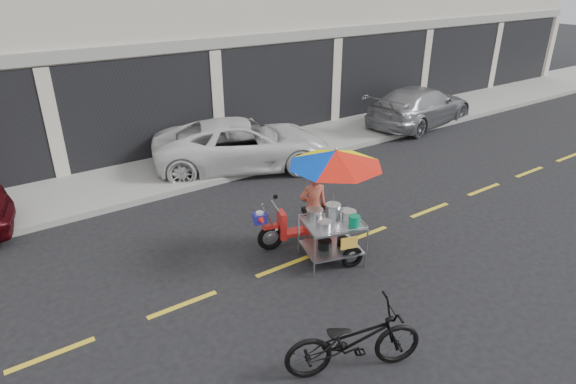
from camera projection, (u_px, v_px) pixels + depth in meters
ground at (364, 235)px, 9.91m from camera, size 90.00×90.00×0.00m
sidewalk at (235, 155)px, 13.99m from camera, size 45.00×3.00×0.15m
centerline at (364, 235)px, 9.91m from camera, size 42.00×0.10×0.01m
white_pickup at (243, 144)px, 13.05m from camera, size 5.24×3.84×1.32m
silver_pickup at (420, 106)px, 16.66m from camera, size 4.84×2.61×1.33m
near_bicycle at (354, 340)px, 6.41m from camera, size 2.01×1.32×1.00m
food_vendor_rig at (326, 187)px, 8.74m from camera, size 2.19×2.16×2.22m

